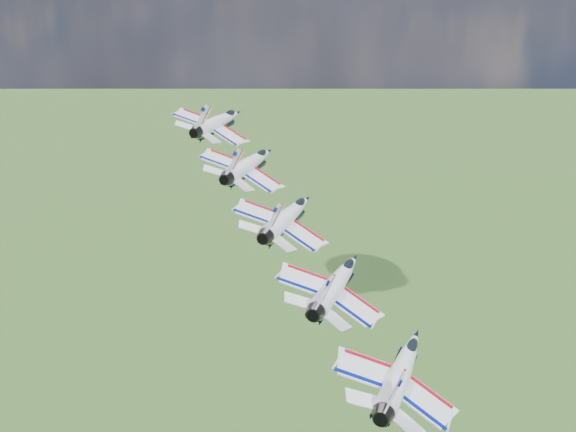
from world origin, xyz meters
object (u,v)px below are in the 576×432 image
(jet_1, at_px, (250,164))
(jet_0, at_px, (218,122))
(jet_3, at_px, (337,283))
(jet_2, at_px, (288,216))
(jet_4, at_px, (402,370))

(jet_1, bearing_deg, jet_0, 133.64)
(jet_1, height_order, jet_3, jet_1)
(jet_0, height_order, jet_2, jet_0)
(jet_2, height_order, jet_4, jet_2)
(jet_3, bearing_deg, jet_0, 133.64)
(jet_2, distance_m, jet_4, 22.89)
(jet_1, distance_m, jet_3, 22.89)
(jet_2, xyz_separation_m, jet_4, (14.05, -17.33, -5.14))
(jet_0, bearing_deg, jet_4, -46.36)
(jet_1, distance_m, jet_4, 34.34)
(jet_0, xyz_separation_m, jet_3, (21.07, -26.00, -7.71))
(jet_0, distance_m, jet_1, 11.45)
(jet_2, bearing_deg, jet_4, -46.36)
(jet_0, xyz_separation_m, jet_4, (28.09, -34.67, -10.27))
(jet_0, xyz_separation_m, jet_1, (7.02, -8.67, -2.57))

